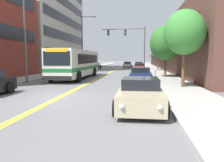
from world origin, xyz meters
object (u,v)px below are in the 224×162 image
object	(u,v)px
car_red_parked_right_mid	(139,67)
street_lamp_left_near	(27,25)
car_dark_grey_parked_left_mid	(85,68)
street_tree_right_near	(185,33)
car_slate_blue_parked_left_far	(95,66)
car_beige_parked_right_foreground	(140,94)
traffic_signal_mast	(130,39)
car_charcoal_parked_right_far	(139,65)
city_bus	(77,63)
street_lamp_left_far	(84,39)
car_navy_parked_right_end	(141,75)
car_white_moving_lead	(128,65)
street_tree_right_mid	(166,43)
fire_hydrant	(155,73)
street_tree_right_far	(158,47)

from	to	relation	value
car_red_parked_right_mid	street_lamp_left_near	size ratio (longest dim) A/B	0.58
car_dark_grey_parked_left_mid	street_tree_right_near	bearing A→B (deg)	-57.99
car_slate_blue_parked_left_far	car_beige_parked_right_foreground	xyz separation A→B (m)	(8.69, -33.45, -0.00)
traffic_signal_mast	car_charcoal_parked_right_far	bearing A→B (deg)	78.76
city_bus	car_beige_parked_right_foreground	distance (m)	15.01
traffic_signal_mast	street_lamp_left_near	world-z (taller)	street_lamp_left_near
street_lamp_left_near	street_lamp_left_far	world-z (taller)	street_lamp_left_far
city_bus	street_lamp_left_near	size ratio (longest dim) A/B	1.36
city_bus	street_lamp_left_far	size ratio (longest dim) A/B	1.24
car_navy_parked_right_end	car_white_moving_lead	size ratio (longest dim) A/B	0.89
car_red_parked_right_mid	street_tree_right_mid	distance (m)	14.76
car_charcoal_parked_right_far	car_white_moving_lead	bearing A→B (deg)	112.60
car_red_parked_right_mid	car_slate_blue_parked_left_far	bearing A→B (deg)	153.39
street_lamp_left_near	street_tree_right_near	distance (m)	12.59
street_lamp_left_near	fire_hydrant	bearing A→B (deg)	28.47
fire_hydrant	city_bus	bearing A→B (deg)	-172.12
car_dark_grey_parked_left_mid	street_tree_right_far	size ratio (longest dim) A/B	0.80
street_tree_right_mid	fire_hydrant	distance (m)	3.42
car_dark_grey_parked_left_mid	street_lamp_left_near	xyz separation A→B (m)	(-0.76, -16.47, 4.31)
car_dark_grey_parked_left_mid	street_lamp_left_far	world-z (taller)	street_lamp_left_far
street_lamp_left_near	street_tree_right_far	distance (m)	23.52
city_bus	car_dark_grey_parked_left_mid	distance (m)	11.86
car_red_parked_right_mid	car_charcoal_parked_right_far	xyz separation A→B (m)	(-0.08, 7.52, 0.04)
street_lamp_left_far	city_bus	bearing A→B (deg)	-79.02
car_dark_grey_parked_left_mid	street_tree_right_near	world-z (taller)	street_tree_right_near
street_lamp_left_near	car_navy_parked_right_end	bearing A→B (deg)	10.56
car_charcoal_parked_right_far	street_tree_right_near	bearing A→B (deg)	-84.31
street_lamp_left_far	street_tree_right_mid	world-z (taller)	street_lamp_left_far
car_slate_blue_parked_left_far	traffic_signal_mast	distance (m)	9.68
street_lamp_left_far	fire_hydrant	size ratio (longest dim) A/B	11.97
car_beige_parked_right_foreground	fire_hydrant	bearing A→B (deg)	83.60
car_slate_blue_parked_left_far	car_dark_grey_parked_left_mid	bearing A→B (deg)	-89.60
car_red_parked_right_mid	street_tree_right_mid	size ratio (longest dim) A/B	0.88
city_bus	traffic_signal_mast	xyz separation A→B (m)	(5.04, 15.52, 3.67)
car_dark_grey_parked_left_mid	car_navy_parked_right_end	bearing A→B (deg)	-59.30
car_red_parked_right_mid	street_tree_right_near	size ratio (longest dim) A/B	0.92
fire_hydrant	car_charcoal_parked_right_far	bearing A→B (deg)	94.28
car_red_parked_right_mid	car_white_moving_lead	distance (m)	14.21
car_dark_grey_parked_left_mid	car_white_moving_lead	world-z (taller)	car_white_moving_lead
street_tree_right_near	street_lamp_left_near	bearing A→B (deg)	170.32
car_white_moving_lead	fire_hydrant	size ratio (longest dim) A/B	6.22
car_beige_parked_right_foreground	street_lamp_left_far	distance (m)	29.41
street_tree_right_far	car_white_moving_lead	bearing A→B (deg)	111.82
city_bus	car_slate_blue_parked_left_far	world-z (taller)	city_bus
street_lamp_left_far	street_tree_right_far	distance (m)	12.52
car_red_parked_right_mid	street_tree_right_near	xyz separation A→B (m)	(2.91, -22.55, 3.24)
car_navy_parked_right_end	street_lamp_left_near	bearing A→B (deg)	-169.44
street_lamp_left_far	car_navy_parked_right_end	bearing A→B (deg)	-61.26
car_navy_parked_right_end	street_lamp_left_near	distance (m)	10.55
car_charcoal_parked_right_far	car_white_moving_lead	world-z (taller)	car_charcoal_parked_right_far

